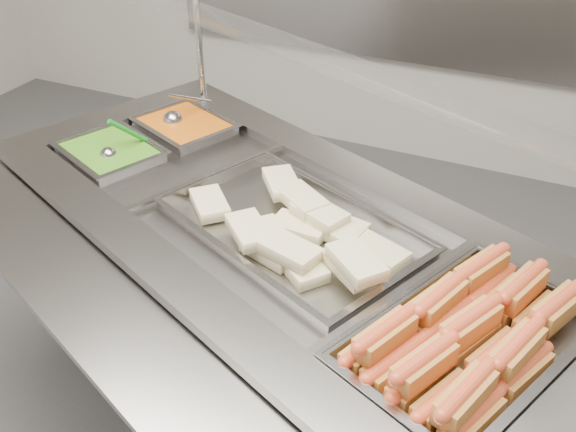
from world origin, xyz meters
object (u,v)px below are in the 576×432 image
at_px(serving_spoon, 112,151).
at_px(ladle, 174,119).
at_px(sneeze_guard, 337,67).
at_px(pan_wraps, 291,233).
at_px(pan_hotdogs, 467,350).
at_px(steam_counter, 277,336).

bearing_deg(serving_spoon, ladle, 80.83).
bearing_deg(sneeze_guard, pan_wraps, -97.84).
distance_m(pan_hotdogs, serving_spoon, 1.26).
bearing_deg(sneeze_guard, serving_spoon, -172.26).
bearing_deg(ladle, steam_counter, -33.98).
distance_m(sneeze_guard, serving_spoon, 0.80).
height_order(sneeze_guard, pan_hotdogs, sneeze_guard).
bearing_deg(sneeze_guard, ladle, 164.14).
xyz_separation_m(pan_hotdogs, ladle, (-1.16, 0.64, 0.05)).
xyz_separation_m(steam_counter, serving_spoon, (-0.63, 0.10, 0.46)).
distance_m(sneeze_guard, pan_hotdogs, 0.78).
height_order(pan_hotdogs, serving_spoon, serving_spoon).
xyz_separation_m(pan_wraps, serving_spoon, (-0.68, 0.13, 0.04)).
bearing_deg(pan_hotdogs, ladle, 151.12).
bearing_deg(ladle, pan_wraps, -33.13).
distance_m(ladle, serving_spoon, 0.29).
bearing_deg(steam_counter, ladle, 146.02).
xyz_separation_m(steam_counter, sneeze_guard, (0.09, 0.20, 0.82)).
xyz_separation_m(sneeze_guard, pan_hotdogs, (0.49, -0.45, -0.41)).
bearing_deg(pan_wraps, sneeze_guard, 82.16).
bearing_deg(serving_spoon, pan_wraps, -10.67).
bearing_deg(pan_hotdogs, serving_spoon, 163.71).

